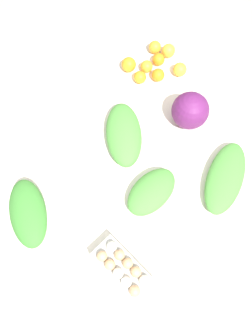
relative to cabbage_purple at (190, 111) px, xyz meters
name	(u,v)px	position (x,y,z in m)	size (l,w,h in m)	color
ground_plane	(126,213)	(-0.41, -0.01, -0.79)	(8.00, 8.00, 0.00)	#B2A899
dining_table	(126,176)	(-0.41, -0.01, -0.17)	(1.40, 1.09, 0.70)	silver
cabbage_purple	(190,111)	(0.00, 0.00, 0.00)	(0.18, 0.18, 0.18)	#601E5B
egg_carton	(123,269)	(-0.71, -0.36, -0.05)	(0.14, 0.28, 0.09)	#B7B7B2
greens_bunch_scallion	(124,134)	(-0.31, 0.12, -0.04)	(0.35, 0.17, 0.10)	#4C933D
greens_bunch_dandelion	(28,213)	(-0.88, 0.08, -0.04)	(0.32, 0.15, 0.09)	#3D8433
greens_bunch_beet_tops	(151,192)	(-0.40, -0.18, -0.05)	(0.27, 0.16, 0.08)	#4C933D
greens_bunch_kale	(225,177)	(-0.10, -0.34, -0.06)	(0.38, 0.16, 0.07)	#4C933D
orange_0	(147,67)	(0.05, 0.38, -0.06)	(0.07, 0.07, 0.07)	orange
orange_1	(180,70)	(0.17, 0.25, -0.05)	(0.07, 0.07, 0.07)	#F9A833
orange_2	(158,59)	(0.14, 0.37, -0.06)	(0.07, 0.07, 0.07)	orange
orange_3	(140,77)	(-0.02, 0.34, -0.06)	(0.07, 0.07, 0.07)	orange
orange_4	(158,75)	(0.06, 0.29, -0.06)	(0.07, 0.07, 0.07)	orange
orange_5	(155,47)	(0.18, 0.45, -0.06)	(0.07, 0.07, 0.07)	orange
orange_6	(168,51)	(0.22, 0.38, -0.05)	(0.07, 0.07, 0.07)	#F9A833
orange_7	(129,65)	(-0.02, 0.44, -0.05)	(0.08, 0.08, 0.08)	orange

